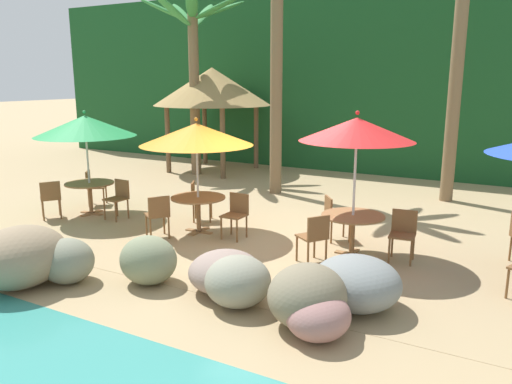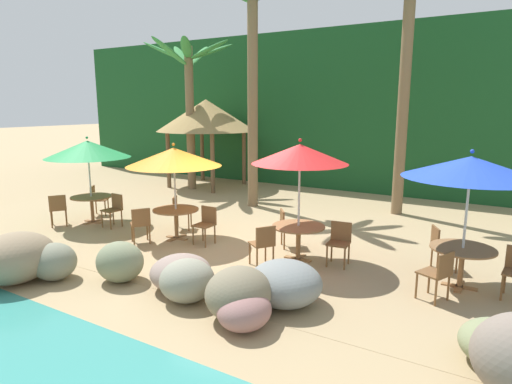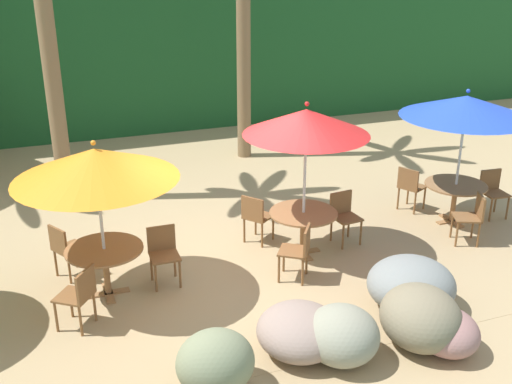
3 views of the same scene
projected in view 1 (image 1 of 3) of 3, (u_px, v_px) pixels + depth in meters
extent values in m
plane|color=tan|center=(281.00, 244.00, 9.55)|extent=(120.00, 120.00, 0.00)
cube|color=tan|center=(281.00, 244.00, 9.55)|extent=(18.00, 5.20, 0.01)
cube|color=#194C23|center=(402.00, 81.00, 16.58)|extent=(28.00, 2.40, 6.00)
ellipsoid|color=gray|center=(67.00, 261.00, 7.68)|extent=(0.84, 0.79, 0.69)
ellipsoid|color=gray|center=(225.00, 272.00, 7.37)|extent=(1.07, 1.09, 0.60)
ellipsoid|color=#8E795D|center=(21.00, 257.00, 7.53)|extent=(1.22, 1.45, 0.92)
ellipsoid|color=gray|center=(356.00, 283.00, 6.82)|extent=(1.22, 1.19, 0.73)
ellipsoid|color=#7B6F57|center=(307.00, 296.00, 6.33)|extent=(0.99, 1.08, 0.80)
ellipsoid|color=gray|center=(148.00, 260.00, 7.64)|extent=(0.90, 0.81, 0.75)
ellipsoid|color=gray|center=(238.00, 281.00, 6.90)|extent=(0.91, 0.92, 0.70)
ellipsoid|color=#9D6E69|center=(318.00, 316.00, 6.05)|extent=(0.78, 0.86, 0.55)
cylinder|color=silver|center=(88.00, 169.00, 11.44)|extent=(0.04, 0.04, 2.14)
cone|color=#238E47|center=(85.00, 126.00, 11.23)|extent=(2.24, 2.24, 0.46)
sphere|color=#238E47|center=(84.00, 112.00, 11.16)|extent=(0.07, 0.07, 0.07)
cube|color=olive|center=(92.00, 213.00, 11.67)|extent=(0.60, 0.12, 0.03)
cube|color=olive|center=(92.00, 213.00, 11.67)|extent=(0.12, 0.60, 0.03)
cylinder|color=olive|center=(91.00, 198.00, 11.59)|extent=(0.09, 0.09, 0.71)
cylinder|color=olive|center=(89.00, 183.00, 11.52)|extent=(1.10, 1.10, 0.03)
cylinder|color=brown|center=(116.00, 212.00, 10.93)|extent=(0.04, 0.04, 0.45)
cylinder|color=brown|center=(105.00, 210.00, 11.12)|extent=(0.04, 0.04, 0.45)
cylinder|color=brown|center=(128.00, 209.00, 11.23)|extent=(0.04, 0.04, 0.45)
cylinder|color=brown|center=(117.00, 207.00, 11.42)|extent=(0.04, 0.04, 0.45)
cube|color=brown|center=(116.00, 199.00, 11.12)|extent=(0.45, 0.45, 0.03)
cube|color=brown|center=(122.00, 189.00, 11.24)|extent=(0.42, 0.07, 0.42)
cylinder|color=brown|center=(106.00, 194.00, 12.64)|extent=(0.04, 0.04, 0.45)
cylinder|color=brown|center=(104.00, 198.00, 12.30)|extent=(0.04, 0.04, 0.45)
cylinder|color=brown|center=(92.00, 195.00, 12.60)|extent=(0.04, 0.04, 0.45)
cylinder|color=brown|center=(89.00, 198.00, 12.25)|extent=(0.04, 0.04, 0.45)
cube|color=brown|center=(97.00, 187.00, 12.40)|extent=(0.59, 0.59, 0.03)
cube|color=brown|center=(88.00, 179.00, 12.33)|extent=(0.28, 0.36, 0.42)
cylinder|color=brown|center=(43.00, 207.00, 11.36)|extent=(0.04, 0.04, 0.45)
cylinder|color=brown|center=(59.00, 206.00, 11.51)|extent=(0.04, 0.04, 0.45)
cylinder|color=brown|center=(43.00, 211.00, 11.04)|extent=(0.04, 0.04, 0.45)
cylinder|color=brown|center=(61.00, 209.00, 11.19)|extent=(0.04, 0.04, 0.45)
cube|color=brown|center=(51.00, 198.00, 11.22)|extent=(0.59, 0.59, 0.03)
cube|color=brown|center=(50.00, 191.00, 11.00)|extent=(0.28, 0.36, 0.42)
cylinder|color=silver|center=(198.00, 182.00, 10.06)|extent=(0.04, 0.04, 2.10)
cone|color=orange|center=(196.00, 134.00, 9.85)|extent=(2.24, 2.24, 0.43)
sphere|color=orange|center=(196.00, 119.00, 9.79)|extent=(0.07, 0.07, 0.07)
cube|color=olive|center=(199.00, 231.00, 10.29)|extent=(0.60, 0.12, 0.03)
cube|color=olive|center=(199.00, 231.00, 10.29)|extent=(0.12, 0.60, 0.03)
cylinder|color=olive|center=(199.00, 215.00, 10.21)|extent=(0.09, 0.09, 0.71)
cylinder|color=olive|center=(198.00, 198.00, 10.13)|extent=(1.10, 1.10, 0.03)
cylinder|color=brown|center=(237.00, 231.00, 9.59)|extent=(0.04, 0.04, 0.45)
cylinder|color=brown|center=(221.00, 228.00, 9.76)|extent=(0.04, 0.04, 0.45)
cylinder|color=brown|center=(247.00, 227.00, 9.89)|extent=(0.04, 0.04, 0.45)
cylinder|color=brown|center=(231.00, 224.00, 10.07)|extent=(0.04, 0.04, 0.45)
cube|color=brown|center=(234.00, 216.00, 9.78)|extent=(0.43, 0.43, 0.03)
cube|color=brown|center=(239.00, 204.00, 9.90)|extent=(0.42, 0.04, 0.42)
cylinder|color=brown|center=(211.00, 209.00, 11.25)|extent=(0.04, 0.04, 0.45)
cylinder|color=brown|center=(210.00, 213.00, 10.90)|extent=(0.04, 0.04, 0.45)
cylinder|color=brown|center=(195.00, 209.00, 11.24)|extent=(0.04, 0.04, 0.45)
cylinder|color=brown|center=(194.00, 213.00, 10.89)|extent=(0.04, 0.04, 0.45)
cube|color=brown|center=(202.00, 200.00, 11.02)|extent=(0.57, 0.57, 0.03)
cube|color=brown|center=(193.00, 192.00, 10.97)|extent=(0.24, 0.38, 0.42)
cylinder|color=brown|center=(146.00, 225.00, 9.98)|extent=(0.04, 0.04, 0.45)
cylinder|color=brown|center=(164.00, 223.00, 10.12)|extent=(0.04, 0.04, 0.45)
cylinder|color=brown|center=(151.00, 230.00, 9.66)|extent=(0.04, 0.04, 0.45)
cylinder|color=brown|center=(169.00, 228.00, 9.81)|extent=(0.04, 0.04, 0.45)
cube|color=brown|center=(157.00, 215.00, 9.84)|extent=(0.59, 0.59, 0.03)
cube|color=brown|center=(159.00, 207.00, 9.62)|extent=(0.28, 0.36, 0.42)
cylinder|color=silver|center=(354.00, 191.00, 8.70)|extent=(0.04, 0.04, 2.33)
cone|color=red|center=(357.00, 129.00, 8.46)|extent=(1.96, 1.96, 0.40)
sphere|color=red|center=(358.00, 113.00, 8.40)|extent=(0.07, 0.07, 0.07)
cube|color=olive|center=(351.00, 254.00, 8.95)|extent=(0.60, 0.12, 0.03)
cube|color=olive|center=(351.00, 254.00, 8.95)|extent=(0.12, 0.60, 0.03)
cylinder|color=olive|center=(352.00, 235.00, 8.87)|extent=(0.09, 0.09, 0.71)
cylinder|color=olive|center=(353.00, 216.00, 8.79)|extent=(1.10, 1.10, 0.03)
cylinder|color=brown|center=(411.00, 254.00, 8.35)|extent=(0.04, 0.04, 0.45)
cylinder|color=brown|center=(389.00, 251.00, 8.49)|extent=(0.04, 0.04, 0.45)
cylinder|color=brown|center=(413.00, 247.00, 8.67)|extent=(0.04, 0.04, 0.45)
cylinder|color=brown|center=(392.00, 245.00, 8.81)|extent=(0.04, 0.04, 0.45)
cube|color=brown|center=(402.00, 236.00, 8.53)|extent=(0.46, 0.46, 0.03)
cube|color=brown|center=(404.00, 222.00, 8.66)|extent=(0.42, 0.08, 0.42)
cylinder|color=brown|center=(344.00, 226.00, 9.92)|extent=(0.04, 0.04, 0.45)
cylinder|color=brown|center=(349.00, 231.00, 9.58)|extent=(0.04, 0.04, 0.45)
cylinder|color=brown|center=(326.00, 227.00, 9.87)|extent=(0.04, 0.04, 0.45)
cylinder|color=brown|center=(331.00, 232.00, 9.53)|extent=(0.04, 0.04, 0.45)
cube|color=brown|center=(338.00, 217.00, 9.67)|extent=(0.59, 0.59, 0.03)
cube|color=brown|center=(328.00, 208.00, 9.60)|extent=(0.28, 0.36, 0.42)
cylinder|color=brown|center=(297.00, 249.00, 8.61)|extent=(0.04, 0.04, 0.45)
cylinder|color=brown|center=(314.00, 246.00, 8.76)|extent=(0.04, 0.04, 0.45)
cylinder|color=brown|center=(308.00, 255.00, 8.30)|extent=(0.04, 0.04, 0.45)
cylinder|color=brown|center=(326.00, 252.00, 8.45)|extent=(0.04, 0.04, 0.45)
cube|color=brown|center=(312.00, 237.00, 8.48)|extent=(0.58, 0.58, 0.03)
cube|color=brown|center=(319.00, 229.00, 8.26)|extent=(0.27, 0.37, 0.42)
cylinder|color=brown|center=(510.00, 248.00, 8.61)|extent=(0.04, 0.04, 0.45)
cylinder|color=brown|center=(507.00, 284.00, 7.13)|extent=(0.04, 0.04, 0.45)
cylinder|color=brown|center=(194.00, 91.00, 16.05)|extent=(0.32, 0.32, 5.33)
ellipsoid|color=#388942|center=(217.00, 7.00, 15.17)|extent=(1.69, 0.53, 0.69)
ellipsoid|color=#388942|center=(219.00, 10.00, 15.76)|extent=(1.40, 1.46, 0.70)
ellipsoid|color=#388942|center=(203.00, 15.00, 16.32)|extent=(0.68, 1.59, 0.97)
ellipsoid|color=#388942|center=(182.00, 15.00, 16.25)|extent=(1.52, 1.14, 0.94)
ellipsoid|color=#388942|center=(164.00, 10.00, 15.50)|extent=(1.60, 1.10, 0.81)
ellipsoid|color=#388942|center=(171.00, 9.00, 14.86)|extent=(0.62, 1.60, 0.95)
ellipsoid|color=#388942|center=(192.00, 5.00, 14.66)|extent=(1.26, 1.58, 0.65)
cylinder|color=brown|center=(276.00, 67.00, 13.10)|extent=(0.32, 0.32, 6.74)
cylinder|color=brown|center=(457.00, 67.00, 12.24)|extent=(0.32, 0.32, 6.70)
cylinder|color=brown|center=(205.00, 134.00, 18.45)|extent=(0.16, 0.16, 2.20)
cylinder|color=brown|center=(256.00, 137.00, 17.44)|extent=(0.16, 0.16, 2.20)
cylinder|color=brown|center=(168.00, 140.00, 16.62)|extent=(0.16, 0.16, 2.20)
cylinder|color=brown|center=(223.00, 144.00, 15.60)|extent=(0.16, 0.16, 2.20)
cone|color=#9E7F4C|center=(212.00, 86.00, 16.65)|extent=(3.91, 3.91, 1.23)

